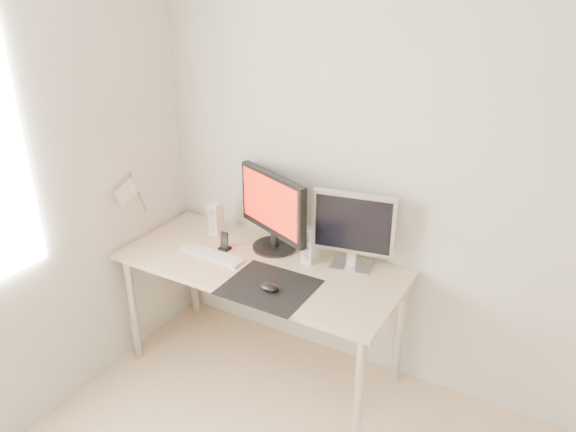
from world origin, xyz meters
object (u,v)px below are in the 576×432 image
at_px(speaker_right, 309,245).
at_px(keyboard, 211,255).
at_px(speaker_left, 216,219).
at_px(mouse, 269,287).
at_px(desk, 261,275).
at_px(main_monitor, 273,209).
at_px(phone_dock, 225,244).
at_px(second_monitor, 353,227).

distance_m(speaker_right, keyboard, 0.57).
bearing_deg(keyboard, speaker_left, 119.73).
bearing_deg(mouse, keyboard, 162.74).
bearing_deg(desk, main_monitor, 97.67).
bearing_deg(speaker_left, phone_dock, -41.37).
bearing_deg(mouse, speaker_left, 147.44).
distance_m(speaker_left, phone_dock, 0.23).
bearing_deg(speaker_left, mouse, -32.56).
relative_size(main_monitor, keyboard, 1.24).
bearing_deg(main_monitor, phone_dock, -148.11).
xyz_separation_m(speaker_right, keyboard, (-0.51, -0.22, -0.10)).
xyz_separation_m(keyboard, phone_dock, (0.02, 0.11, 0.03)).
relative_size(mouse, main_monitor, 0.20).
bearing_deg(speaker_left, desk, -22.33).
distance_m(keyboard, phone_dock, 0.11).
relative_size(main_monitor, speaker_left, 2.55).
bearing_deg(phone_dock, speaker_right, 12.87).
distance_m(desk, speaker_right, 0.32).
bearing_deg(speaker_left, main_monitor, 1.06).
distance_m(mouse, speaker_left, 0.74).
xyz_separation_m(desk, second_monitor, (0.46, 0.22, 0.32)).
distance_m(second_monitor, speaker_right, 0.28).
bearing_deg(desk, keyboard, -165.71).
distance_m(mouse, speaker_right, 0.38).
bearing_deg(main_monitor, speaker_right, -8.39).
bearing_deg(speaker_right, desk, -147.36).
bearing_deg(phone_dock, keyboard, -100.70).
height_order(mouse, main_monitor, main_monitor).
height_order(speaker_left, speaker_right, same).
xyz_separation_m(main_monitor, speaker_right, (0.25, -0.04, -0.15)).
distance_m(second_monitor, speaker_left, 0.90).
xyz_separation_m(mouse, speaker_left, (-0.62, 0.40, 0.08)).
distance_m(mouse, desk, 0.31).
distance_m(main_monitor, phone_dock, 0.36).
bearing_deg(main_monitor, second_monitor, 3.85).
bearing_deg(mouse, speaker_right, 85.01).
relative_size(keyboard, phone_dock, 3.80).
bearing_deg(main_monitor, keyboard, -135.57).
distance_m(main_monitor, speaker_left, 0.43).
distance_m(speaker_left, keyboard, 0.30).
xyz_separation_m(desk, main_monitor, (-0.02, 0.18, 0.33)).
relative_size(desk, speaker_left, 7.77).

